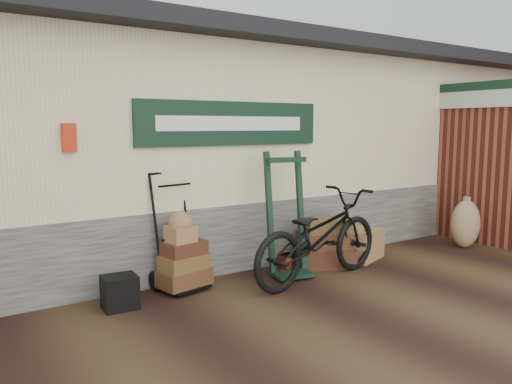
% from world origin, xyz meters
% --- Properties ---
extents(ground, '(80.00, 80.00, 0.00)m').
position_xyz_m(ground, '(0.00, 0.00, 0.00)').
color(ground, black).
rests_on(ground, ground).
extents(station_building, '(14.40, 4.10, 3.20)m').
position_xyz_m(station_building, '(-0.01, 2.74, 1.61)').
color(station_building, '#4C4C47').
rests_on(station_building, ground).
extents(brick_outbuilding, '(1.71, 4.51, 2.62)m').
position_xyz_m(brick_outbuilding, '(4.70, 1.19, 1.30)').
color(brick_outbuilding, maroon).
rests_on(brick_outbuilding, ground).
extents(porter_trolley, '(0.79, 0.65, 1.41)m').
position_xyz_m(porter_trolley, '(-1.17, 0.85, 0.71)').
color(porter_trolley, black).
rests_on(porter_trolley, ground).
extents(green_barrow, '(0.66, 0.59, 1.59)m').
position_xyz_m(green_barrow, '(0.24, 0.54, 0.80)').
color(green_barrow, black).
rests_on(green_barrow, ground).
extents(suitcase_stack, '(0.89, 0.73, 0.67)m').
position_xyz_m(suitcase_stack, '(0.91, 0.56, 0.34)').
color(suitcase_stack, '#3A2112').
rests_on(suitcase_stack, ground).
extents(wicker_hamper, '(0.76, 0.62, 0.43)m').
position_xyz_m(wicker_hamper, '(1.62, 0.55, 0.21)').
color(wicker_hamper, brown).
rests_on(wicker_hamper, ground).
extents(black_trunk, '(0.38, 0.33, 0.35)m').
position_xyz_m(black_trunk, '(-1.96, 0.55, 0.18)').
color(black_trunk, black).
rests_on(black_trunk, ground).
extents(bicycle, '(1.05, 2.25, 1.26)m').
position_xyz_m(bicycle, '(0.42, 0.12, 0.63)').
color(bicycle, black).
rests_on(bicycle, ground).
extents(burlap_sack_left, '(0.53, 0.46, 0.76)m').
position_xyz_m(burlap_sack_left, '(3.48, 0.13, 0.38)').
color(burlap_sack_left, '#90804D').
rests_on(burlap_sack_left, ground).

